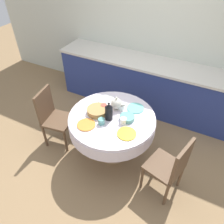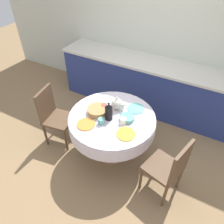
{
  "view_description": "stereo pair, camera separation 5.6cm",
  "coord_description": "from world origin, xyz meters",
  "px_view_note": "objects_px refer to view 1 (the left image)",
  "views": [
    {
      "loc": [
        0.98,
        -1.92,
        2.66
      ],
      "look_at": [
        0.0,
        0.0,
        0.82
      ],
      "focal_mm": 35.0,
      "sensor_mm": 36.0,
      "label": 1
    },
    {
      "loc": [
        1.03,
        -1.9,
        2.66
      ],
      "look_at": [
        0.0,
        0.0,
        0.82
      ],
      "focal_mm": 35.0,
      "sensor_mm": 36.0,
      "label": 2
    }
  ],
  "objects_px": {
    "chair_right": "(53,115)",
    "coffee_carafe": "(109,112)",
    "chair_left": "(171,166)",
    "teapot": "(117,104)"
  },
  "relations": [
    {
      "from": "chair_right",
      "to": "coffee_carafe",
      "type": "xyz_separation_m",
      "value": [
        0.9,
        0.09,
        0.34
      ]
    },
    {
      "from": "chair_left",
      "to": "coffee_carafe",
      "type": "xyz_separation_m",
      "value": [
        -0.91,
        0.18,
        0.34
      ]
    },
    {
      "from": "chair_left",
      "to": "chair_right",
      "type": "height_order",
      "value": "same"
    },
    {
      "from": "chair_left",
      "to": "teapot",
      "type": "distance_m",
      "value": 1.05
    },
    {
      "from": "chair_right",
      "to": "teapot",
      "type": "height_order",
      "value": "teapot"
    },
    {
      "from": "coffee_carafe",
      "to": "teapot",
      "type": "distance_m",
      "value": 0.23
    },
    {
      "from": "teapot",
      "to": "chair_right",
      "type": "bearing_deg",
      "value": -160.37
    },
    {
      "from": "chair_left",
      "to": "chair_right",
      "type": "relative_size",
      "value": 1.0
    },
    {
      "from": "coffee_carafe",
      "to": "chair_left",
      "type": "bearing_deg",
      "value": -11.29
    },
    {
      "from": "chair_left",
      "to": "coffee_carafe",
      "type": "height_order",
      "value": "coffee_carafe"
    }
  ]
}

